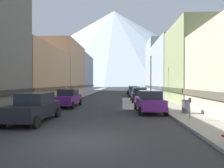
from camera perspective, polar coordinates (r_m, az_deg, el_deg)
name	(u,v)px	position (r m, az deg, el deg)	size (l,w,h in m)	color
ground_plane	(83,141)	(8.14, -8.72, -16.78)	(400.00, 400.00, 0.00)	#2E2E2E
sidewalk_left	(87,93)	(43.39, -7.46, -2.73)	(2.50, 100.00, 0.15)	gray
sidewalk_right	(142,93)	(42.93, 9.20, -2.77)	(2.50, 100.00, 0.15)	gray
storefront_left_1	(23,75)	(29.19, -25.35, 2.56)	(9.79, 13.83, 7.37)	tan
storefront_left_2	(57,70)	(41.79, -16.40, 4.20)	(9.76, 12.99, 10.79)	tan
storefront_left_3	(78,74)	(54.26, -10.16, 3.01)	(6.71, 13.62, 10.20)	#99A5B2
storefront_right_1	(201,66)	(24.28, 25.34, 5.07)	(6.88, 8.21, 9.15)	#8C9966
storefront_right_2	(176,70)	(34.10, 18.91, 4.08)	(7.16, 11.80, 9.60)	#99A5B2
storefront_right_3	(167,68)	(44.18, 16.41, 4.73)	(8.97, 8.36, 11.95)	#99A5B2
car_left_0	(34,107)	(12.57, -22.55, -6.52)	(2.07, 4.41, 1.78)	black
car_left_1	(68,98)	(19.34, -13.24, -4.11)	(2.08, 4.41, 1.78)	#591E72
car_right_0	(149,101)	(15.60, 11.18, -5.17)	(2.20, 4.46, 1.78)	#591E72
car_right_1	(139,95)	(24.20, 8.22, -3.21)	(2.07, 4.40, 1.78)	black
car_right_2	(134,92)	(32.79, 6.83, -2.28)	(2.15, 4.44, 1.78)	#19478C
car_right_3	(132,90)	(39.12, 6.20, -1.86)	(2.20, 4.46, 1.78)	#9E1111
parking_meter_near	(190,105)	(12.52, 22.54, -6.02)	(0.14, 0.10, 1.33)	#595960
trash_bin_right	(186,106)	(15.11, 21.48, -6.34)	(0.59, 0.59, 0.98)	#4C5156
potted_plant_0	(61,94)	(27.73, -15.10, -2.99)	(0.76, 0.76, 1.08)	gray
pedestrian_0	(66,93)	(27.30, -13.74, -2.74)	(0.36, 0.36, 1.70)	#333338
streetlamp_right	(151,71)	(24.84, 11.70, 4.00)	(0.36, 0.36, 5.86)	black
mountain_backdrop	(114,48)	(272.45, 0.69, 10.91)	(308.34, 308.34, 104.75)	silver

